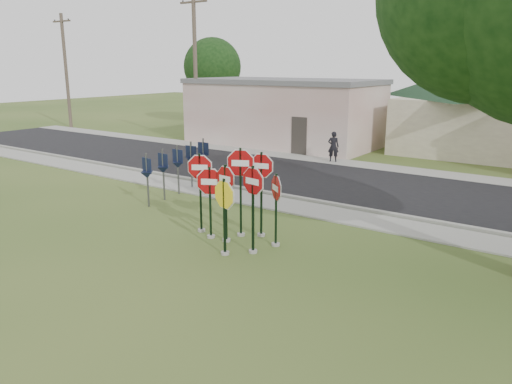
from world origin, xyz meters
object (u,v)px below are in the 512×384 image
Objects in this scene: stop_sign_center at (226,194)px; utility_pole_near at (195,66)px; stop_sign_left at (210,193)px; pedestrian at (333,147)px; stop_sign_yellow at (224,207)px.

utility_pole_near is at bearing 134.41° from stop_sign_center.
stop_sign_left is (-0.58, -0.02, -0.06)m from stop_sign_center.
pedestrian is at bearing 100.80° from stop_sign_left.
utility_pole_near is 5.91× the size of pedestrian.
stop_sign_left is at bearing -46.87° from utility_pole_near.
stop_sign_left reaches higher than stop_sign_yellow.
stop_sign_center is 13.26m from pedestrian.
utility_pole_near reaches higher than stop_sign_yellow.
utility_pole_near is at bearing 134.02° from stop_sign_yellow.
stop_sign_center is 1.06m from stop_sign_yellow.
stop_sign_yellow is 1.47m from stop_sign_left.
pedestrian is at bearing -5.68° from utility_pole_near.
utility_pole_near is at bearing 133.13° from stop_sign_left.
stop_sign_center is 0.25× the size of utility_pole_near.
stop_sign_center reaches higher than stop_sign_yellow.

